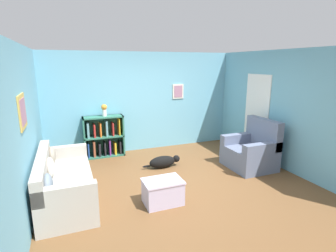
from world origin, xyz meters
TOP-DOWN VIEW (x-y plane):
  - ground_plane at (0.00, 0.00)m, footprint 14.00×14.00m
  - wall_back at (0.00, 2.25)m, footprint 5.60×0.13m
  - wall_left at (-2.55, -0.00)m, footprint 0.13×5.00m
  - wall_right at (2.55, 0.02)m, footprint 0.16×5.00m
  - couch at (-2.08, 0.01)m, footprint 0.85×2.03m
  - bookshelf at (-1.11, 2.03)m, footprint 0.98×0.34m
  - recliner_chair at (1.90, 0.06)m, footprint 0.91×1.00m
  - coffee_table at (-0.53, -0.71)m, footprint 0.65×0.46m
  - dog at (0.02, 0.75)m, footprint 0.88×0.25m
  - vase at (-1.05, 2.01)m, footprint 0.14×0.14m

SIDE VIEW (x-z plane):
  - ground_plane at x=0.00m, z-range 0.00..0.00m
  - dog at x=0.02m, z-range 0.00..0.28m
  - coffee_table at x=-0.53m, z-range 0.01..0.43m
  - couch at x=-2.08m, z-range -0.10..0.73m
  - recliner_chair at x=1.90m, z-range -0.17..0.92m
  - bookshelf at x=-1.11m, z-range -0.03..1.00m
  - vase at x=-1.05m, z-range 1.05..1.35m
  - wall_right at x=2.55m, z-range -0.01..2.59m
  - wall_back at x=0.00m, z-range 0.00..2.60m
  - wall_left at x=-2.55m, z-range 0.00..2.60m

